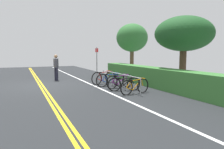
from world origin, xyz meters
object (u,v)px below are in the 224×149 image
Objects in this scene: bicycle_4 at (135,86)px; tree_mid at (184,34)px; bicycle_1 at (111,80)px; bicycle_0 at (104,78)px; pedestrian at (56,66)px; tree_near_left at (132,38)px; sign_post_near at (97,61)px; bike_rack at (119,77)px; bicycle_2 at (120,81)px; bicycle_3 at (124,84)px.

tree_mid reaches higher than bicycle_4.
bicycle_0 is at bearing -177.82° from bicycle_1.
tree_near_left is at bearing 93.96° from pedestrian.
sign_post_near reaches higher than pedestrian.
bicycle_4 is at bearing 2.94° from bicycle_0.
tree_near_left is (-1.95, 3.63, 1.65)m from sign_post_near.
bicycle_4 is 0.97× the size of pedestrian.
pedestrian is 8.08m from tree_mid.
bicycle_1 reaches higher than bicycle_4.
tree_near_left is at bearing 138.03° from bicycle_1.
bicycle_0 is (-1.71, -0.15, -0.21)m from bike_rack.
pedestrian reaches higher than bicycle_4.
sign_post_near is 0.53× the size of tree_near_left.
bicycle_4 is at bearing -28.23° from tree_near_left.
bicycle_0 is at bearing -50.01° from tree_near_left.
bicycle_1 is at bearing 2.18° from bicycle_0.
bicycle_1 is (-0.77, -0.12, -0.23)m from bike_rack.
bicycle_0 is 5.03m from tree_mid.
bicycle_1 is at bearing -118.27° from tree_mid.
bicycle_3 is at bearing -12.51° from bicycle_2.
tree_near_left reaches higher than bicycle_1.
bicycle_1 is 2.42m from bicycle_4.
bicycle_2 is 4.16m from tree_mid.
sign_post_near is (-3.54, -0.11, 0.98)m from bicycle_3.
bike_rack reaches higher than bicycle_4.
tree_near_left is at bearing 147.34° from bicycle_3.
pedestrian is 2.78m from sign_post_near.
tree_mid is (0.29, 3.36, 2.47)m from bicycle_3.
bicycle_4 is 7.69m from tree_near_left.
bicycle_1 is 1.10× the size of bicycle_3.
tree_mid is at bearing 51.12° from bicycle_0.
pedestrian is at bearing -123.96° from sign_post_near.
bicycle_3 is 7.03m from tree_near_left.
tree_near_left is (-4.66, 3.33, 2.62)m from bicycle_2.
bicycle_2 is 0.42× the size of tree_near_left.
bicycle_4 is (2.42, 0.14, -0.01)m from bicycle_1.
bicycle_3 is at bearing 1.80° from sign_post_near.
bicycle_4 is at bearing 2.71° from sign_post_near.
bicycle_0 is 0.42× the size of tree_near_left.
pedestrian is 0.79× the size of sign_post_near.
pedestrian reaches higher than bicycle_3.
bicycle_1 is 4.56m from tree_mid.
tree_mid is at bearing 70.56° from bicycle_2.
bike_rack is 2.56× the size of bicycle_2.
tree_near_left is at bearing 143.92° from bike_rack.
tree_mid reaches higher than bicycle_3.
bicycle_0 is 1.42m from sign_post_near.
bicycle_3 is (2.47, 0.07, -0.04)m from bicycle_0.
sign_post_near is at bearing -173.79° from bicycle_2.
tree_near_left is at bearing 129.99° from bicycle_0.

